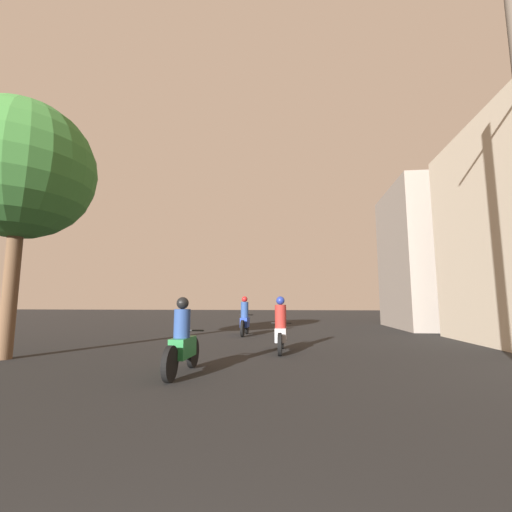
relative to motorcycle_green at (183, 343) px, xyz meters
The scene contains 5 objects.
motorcycle_green is the anchor object (origin of this frame).
motorcycle_silver 3.69m from the motorcycle_green, 60.58° to the left, with size 0.60×2.00×1.56m.
motorcycle_blue 7.93m from the motorcycle_green, 89.35° to the left, with size 0.60×2.00×1.64m.
building_right_far 16.81m from the motorcycle_green, 51.02° to the left, with size 5.62×6.06×7.71m.
street_tree 6.67m from the motorcycle_green, 165.95° to the left, with size 3.70×3.70×6.75m.
Camera 1 is at (0.47, -0.11, 1.41)m, focal length 24.00 mm.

